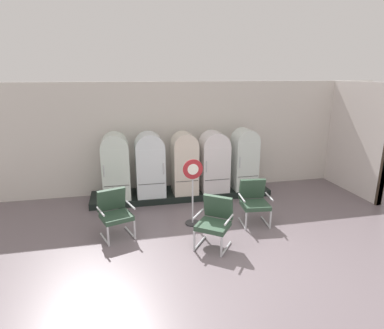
% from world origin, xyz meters
% --- Properties ---
extents(ground, '(12.00, 10.00, 0.05)m').
position_xyz_m(ground, '(0.00, 0.00, -0.03)').
color(ground, slate).
extents(back_wall, '(11.76, 0.12, 2.95)m').
position_xyz_m(back_wall, '(0.00, 3.66, 1.49)').
color(back_wall, silver).
rests_on(back_wall, ground).
extents(side_wall_right, '(0.16, 2.20, 2.95)m').
position_xyz_m(side_wall_right, '(4.66, 2.47, 1.46)').
color(side_wall_right, silver).
rests_on(side_wall_right, ground).
extents(display_plinth, '(4.65, 0.95, 0.16)m').
position_xyz_m(display_plinth, '(0.00, 3.02, 0.08)').
color(display_plinth, black).
rests_on(display_plinth, ground).
extents(refrigerator_0, '(0.65, 0.72, 1.61)m').
position_xyz_m(refrigerator_0, '(-1.65, 2.94, 1.01)').
color(refrigerator_0, silver).
rests_on(refrigerator_0, display_plinth).
extents(refrigerator_1, '(0.71, 0.70, 1.60)m').
position_xyz_m(refrigerator_1, '(-0.82, 2.93, 1.00)').
color(refrigerator_1, white).
rests_on(refrigerator_1, display_plinth).
extents(refrigerator_2, '(0.62, 0.66, 1.58)m').
position_xyz_m(refrigerator_2, '(0.06, 2.90, 1.00)').
color(refrigerator_2, silver).
rests_on(refrigerator_2, display_plinth).
extents(refrigerator_3, '(0.70, 0.67, 1.57)m').
position_xyz_m(refrigerator_3, '(0.84, 2.91, 0.99)').
color(refrigerator_3, white).
rests_on(refrigerator_3, display_plinth).
extents(refrigerator_4, '(0.61, 0.61, 1.61)m').
position_xyz_m(refrigerator_4, '(1.67, 2.88, 1.02)').
color(refrigerator_4, silver).
rests_on(refrigerator_4, display_plinth).
extents(armchair_left, '(0.75, 0.78, 0.94)m').
position_xyz_m(armchair_left, '(-1.68, 1.22, 0.52)').
color(armchair_left, silver).
rests_on(armchair_left, ground).
extents(armchair_right, '(0.68, 0.68, 0.94)m').
position_xyz_m(armchair_right, '(1.25, 1.19, 0.52)').
color(armchair_right, silver).
rests_on(armchair_right, ground).
extents(armchair_center, '(0.83, 0.84, 0.94)m').
position_xyz_m(armchair_center, '(0.15, 0.42, 0.52)').
color(armchair_center, silver).
rests_on(armchair_center, ground).
extents(sign_stand, '(0.42, 0.32, 1.45)m').
position_xyz_m(sign_stand, '(-0.06, 1.37, 0.68)').
color(sign_stand, '#2D2D30').
rests_on(sign_stand, ground).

